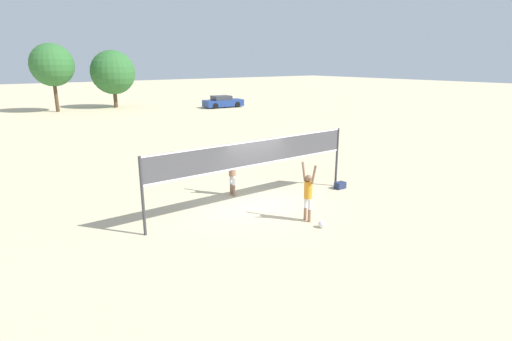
{
  "coord_description": "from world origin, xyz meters",
  "views": [
    {
      "loc": [
        -8.33,
        -11.31,
        5.25
      ],
      "look_at": [
        0.0,
        0.0,
        1.39
      ],
      "focal_mm": 28.0,
      "sensor_mm": 36.0,
      "label": 1
    }
  ],
  "objects_px": {
    "tree_right_cluster": "(113,72)",
    "volleyball": "(322,224)",
    "gear_bag": "(340,185)",
    "player_blocker": "(232,170)",
    "volleyball_net": "(256,157)",
    "player_spiker": "(308,191)",
    "tree_left_cluster": "(52,65)",
    "parked_car_near": "(223,102)"
  },
  "relations": [
    {
      "from": "player_spiker",
      "to": "volleyball",
      "type": "distance_m",
      "value": 1.17
    },
    {
      "from": "tree_left_cluster",
      "to": "tree_right_cluster",
      "type": "distance_m",
      "value": 6.37
    },
    {
      "from": "volleyball_net",
      "to": "tree_right_cluster",
      "type": "relative_size",
      "value": 1.34
    },
    {
      "from": "volleyball",
      "to": "tree_right_cluster",
      "type": "distance_m",
      "value": 39.64
    },
    {
      "from": "player_blocker",
      "to": "volleyball",
      "type": "height_order",
      "value": "player_blocker"
    },
    {
      "from": "volleyball_net",
      "to": "tree_left_cluster",
      "type": "distance_m",
      "value": 35.95
    },
    {
      "from": "volleyball_net",
      "to": "tree_right_cluster",
      "type": "xyz_separation_m",
      "value": [
        6.31,
        36.16,
        2.09
      ]
    },
    {
      "from": "tree_left_cluster",
      "to": "tree_right_cluster",
      "type": "relative_size",
      "value": 1.09
    },
    {
      "from": "gear_bag",
      "to": "tree_left_cluster",
      "type": "relative_size",
      "value": 0.07
    },
    {
      "from": "parked_car_near",
      "to": "volleyball",
      "type": "bearing_deg",
      "value": -111.32
    },
    {
      "from": "player_spiker",
      "to": "parked_car_near",
      "type": "distance_m",
      "value": 34.91
    },
    {
      "from": "volleyball_net",
      "to": "tree_right_cluster",
      "type": "distance_m",
      "value": 36.77
    },
    {
      "from": "player_spiker",
      "to": "parked_car_near",
      "type": "height_order",
      "value": "player_spiker"
    },
    {
      "from": "volleyball_net",
      "to": "player_spiker",
      "type": "bearing_deg",
      "value": -75.51
    },
    {
      "from": "player_spiker",
      "to": "tree_right_cluster",
      "type": "xyz_separation_m",
      "value": [
        5.75,
        38.33,
        2.94
      ]
    },
    {
      "from": "gear_bag",
      "to": "tree_left_cluster",
      "type": "height_order",
      "value": "tree_left_cluster"
    },
    {
      "from": "parked_car_near",
      "to": "tree_left_cluster",
      "type": "relative_size",
      "value": 0.67
    },
    {
      "from": "player_spiker",
      "to": "gear_bag",
      "type": "height_order",
      "value": "player_spiker"
    },
    {
      "from": "volleyball",
      "to": "tree_left_cluster",
      "type": "bearing_deg",
      "value": 90.82
    },
    {
      "from": "gear_bag",
      "to": "tree_left_cluster",
      "type": "xyz_separation_m",
      "value": [
        -4.17,
        36.21,
        4.71
      ]
    },
    {
      "from": "player_spiker",
      "to": "volleyball",
      "type": "bearing_deg",
      "value": 179.69
    },
    {
      "from": "player_blocker",
      "to": "tree_right_cluster",
      "type": "distance_m",
      "value": 35.25
    },
    {
      "from": "gear_bag",
      "to": "tree_right_cluster",
      "type": "bearing_deg",
      "value": 86.66
    },
    {
      "from": "player_spiker",
      "to": "tree_left_cluster",
      "type": "bearing_deg",
      "value": 0.84
    },
    {
      "from": "player_spiker",
      "to": "tree_right_cluster",
      "type": "bearing_deg",
      "value": -8.53
    },
    {
      "from": "tree_right_cluster",
      "to": "parked_car_near",
      "type": "bearing_deg",
      "value": -35.55
    },
    {
      "from": "tree_right_cluster",
      "to": "volleyball",
      "type": "bearing_deg",
      "value": -98.38
    },
    {
      "from": "player_spiker",
      "to": "parked_car_near",
      "type": "xyz_separation_m",
      "value": [
        15.91,
        31.07,
        -0.44
      ]
    },
    {
      "from": "tree_right_cluster",
      "to": "tree_left_cluster",
      "type": "bearing_deg",
      "value": -176.98
    },
    {
      "from": "player_spiker",
      "to": "gear_bag",
      "type": "distance_m",
      "value": 4.14
    },
    {
      "from": "gear_bag",
      "to": "player_blocker",
      "type": "bearing_deg",
      "value": 154.59
    },
    {
      "from": "volleyball_net",
      "to": "gear_bag",
      "type": "bearing_deg",
      "value": -5.25
    },
    {
      "from": "volleyball_net",
      "to": "gear_bag",
      "type": "xyz_separation_m",
      "value": [
        4.18,
        -0.38,
        -1.76
      ]
    },
    {
      "from": "player_blocker",
      "to": "volleyball",
      "type": "xyz_separation_m",
      "value": [
        0.56,
        -4.47,
        -0.93
      ]
    },
    {
      "from": "gear_bag",
      "to": "parked_car_near",
      "type": "xyz_separation_m",
      "value": [
        12.29,
        29.29,
        0.48
      ]
    },
    {
      "from": "player_spiker",
      "to": "volleyball_net",
      "type": "bearing_deg",
      "value": 14.49
    },
    {
      "from": "tree_left_cluster",
      "to": "gear_bag",
      "type": "bearing_deg",
      "value": -83.43
    },
    {
      "from": "tree_left_cluster",
      "to": "tree_right_cluster",
      "type": "bearing_deg",
      "value": 3.02
    },
    {
      "from": "gear_bag",
      "to": "player_spiker",
      "type": "bearing_deg",
      "value": -153.69
    },
    {
      "from": "volleyball",
      "to": "gear_bag",
      "type": "height_order",
      "value": "gear_bag"
    },
    {
      "from": "parked_car_near",
      "to": "tree_left_cluster",
      "type": "distance_m",
      "value": 18.35
    },
    {
      "from": "player_spiker",
      "to": "gear_bag",
      "type": "bearing_deg",
      "value": -63.69
    }
  ]
}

